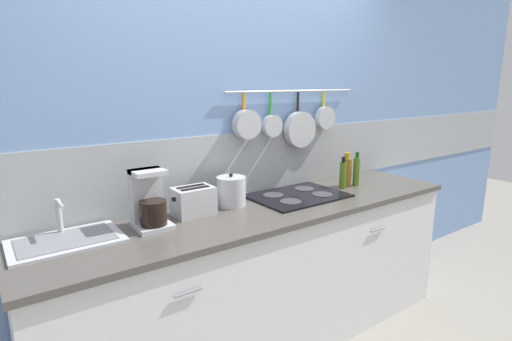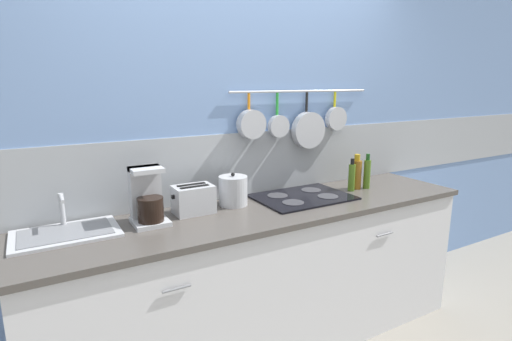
% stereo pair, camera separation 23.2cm
% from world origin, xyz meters
% --- Properties ---
extents(wall_back, '(7.20, 0.15, 2.60)m').
position_xyz_m(wall_back, '(0.00, 0.36, 1.28)').
color(wall_back, '#7293C6').
rests_on(wall_back, ground_plane).
extents(cabinet_base, '(2.75, 0.61, 0.90)m').
position_xyz_m(cabinet_base, '(0.00, -0.00, 0.45)').
color(cabinet_base, silver).
rests_on(cabinet_base, ground_plane).
extents(countertop, '(2.79, 0.63, 0.03)m').
position_xyz_m(countertop, '(0.00, 0.00, 0.92)').
color(countertop, '#4C4742').
rests_on(countertop, cabinet_base).
extents(sink_basin, '(0.50, 0.33, 0.19)m').
position_xyz_m(sink_basin, '(-1.10, 0.14, 0.95)').
color(sink_basin, '#B7BABF').
rests_on(sink_basin, countertop).
extents(coffee_maker, '(0.18, 0.20, 0.31)m').
position_xyz_m(coffee_maker, '(-0.69, 0.11, 1.06)').
color(coffee_maker, '#B7BABF').
rests_on(coffee_maker, countertop).
extents(toaster, '(0.24, 0.16, 0.17)m').
position_xyz_m(toaster, '(-0.42, 0.14, 1.02)').
color(toaster, '#B7BABF').
rests_on(toaster, countertop).
extents(kettle, '(0.18, 0.18, 0.21)m').
position_xyz_m(kettle, '(-0.15, 0.17, 1.03)').
color(kettle, '#B7BABF').
rests_on(kettle, countertop).
extents(cooktop, '(0.62, 0.45, 0.01)m').
position_xyz_m(cooktop, '(0.32, 0.08, 0.94)').
color(cooktop, black).
rests_on(cooktop, countertop).
extents(bottle_olive_oil, '(0.05, 0.05, 0.23)m').
position_xyz_m(bottle_olive_oil, '(0.72, 0.05, 1.04)').
color(bottle_olive_oil, '#4C721E').
rests_on(bottle_olive_oil, countertop).
extents(bottle_cooking_wine, '(0.07, 0.07, 0.25)m').
position_xyz_m(bottle_cooking_wine, '(0.79, 0.08, 1.04)').
color(bottle_cooking_wine, '#8C5919').
rests_on(bottle_cooking_wine, countertop).
extents(bottle_dish_soap, '(0.05, 0.05, 0.25)m').
position_xyz_m(bottle_dish_soap, '(0.86, 0.05, 1.04)').
color(bottle_dish_soap, '#4C721E').
rests_on(bottle_dish_soap, countertop).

